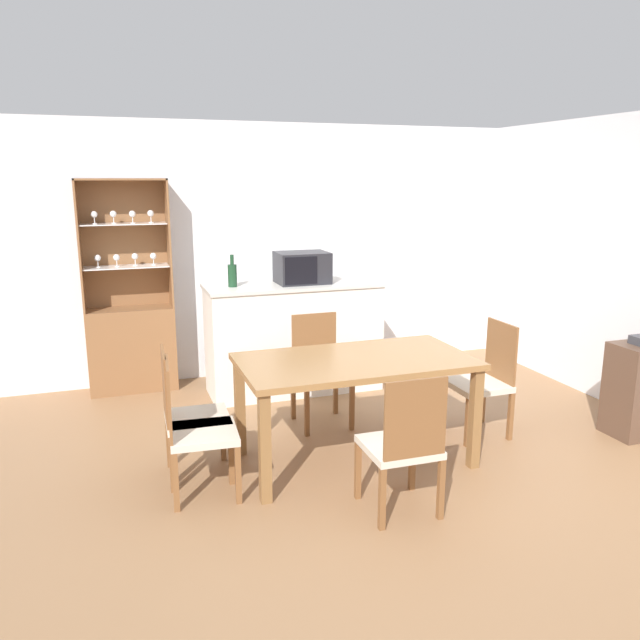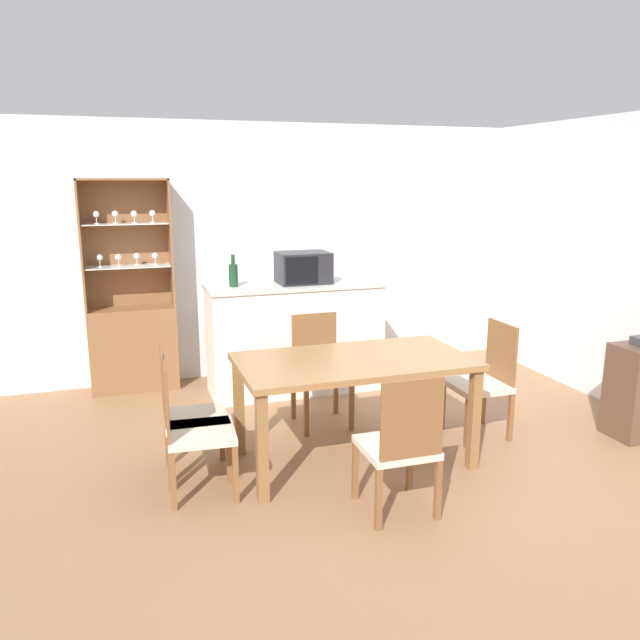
% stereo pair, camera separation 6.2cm
% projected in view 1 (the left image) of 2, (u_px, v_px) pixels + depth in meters
% --- Properties ---
extents(ground_plane, '(18.00, 18.00, 0.00)m').
position_uv_depth(ground_plane, '(380.00, 476.00, 4.31)').
color(ground_plane, '#936B47').
extents(wall_back, '(6.80, 0.06, 2.55)m').
position_uv_depth(wall_back, '(278.00, 251.00, 6.45)').
color(wall_back, silver).
rests_on(wall_back, ground_plane).
extents(kitchen_counter, '(1.65, 0.59, 1.04)m').
position_uv_depth(kitchen_counter, '(294.00, 337.00, 5.95)').
color(kitchen_counter, white).
rests_on(kitchen_counter, ground_plane).
extents(display_cabinet, '(0.81, 0.33, 2.01)m').
position_uv_depth(display_cabinet, '(131.00, 331.00, 5.96)').
color(display_cabinet, brown).
rests_on(display_cabinet, ground_plane).
extents(dining_table, '(1.64, 0.87, 0.77)m').
position_uv_depth(dining_table, '(355.00, 371.00, 4.40)').
color(dining_table, olive).
rests_on(dining_table, ground_plane).
extents(dining_chair_head_near, '(0.43, 0.43, 0.91)m').
position_uv_depth(dining_chair_head_near, '(403.00, 445.00, 3.75)').
color(dining_chair_head_near, beige).
rests_on(dining_chair_head_near, ground_plane).
extents(dining_chair_side_left_far, '(0.44, 0.44, 0.91)m').
position_uv_depth(dining_chair_side_left_far, '(190.00, 416.00, 4.21)').
color(dining_chair_side_left_far, beige).
rests_on(dining_chair_side_left_far, ground_plane).
extents(dining_chair_side_right_far, '(0.42, 0.42, 0.91)m').
position_uv_depth(dining_chair_side_right_far, '(483.00, 381.00, 4.94)').
color(dining_chair_side_right_far, beige).
rests_on(dining_chair_side_right_far, ground_plane).
extents(dining_chair_head_far, '(0.42, 0.42, 0.91)m').
position_uv_depth(dining_chair_head_far, '(320.00, 372.00, 5.16)').
color(dining_chair_head_far, beige).
rests_on(dining_chair_head_far, ground_plane).
extents(dining_chair_side_left_near, '(0.45, 0.45, 0.91)m').
position_uv_depth(dining_chair_side_left_near, '(195.00, 430.00, 3.97)').
color(dining_chair_side_left_near, beige).
rests_on(dining_chair_side_left_near, ground_plane).
extents(microwave, '(0.48, 0.37, 0.29)m').
position_uv_depth(microwave, '(302.00, 268.00, 5.85)').
color(microwave, '#232328').
rests_on(microwave, kitchen_counter).
extents(wine_bottle, '(0.08, 0.08, 0.29)m').
position_uv_depth(wine_bottle, '(232.00, 274.00, 5.65)').
color(wine_bottle, '#193D23').
rests_on(wine_bottle, kitchen_counter).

